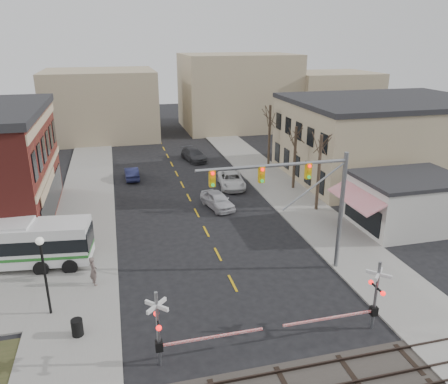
{
  "coord_description": "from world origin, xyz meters",
  "views": [
    {
      "loc": [
        -6.46,
        -21.12,
        14.75
      ],
      "look_at": [
        1.29,
        9.26,
        3.5
      ],
      "focal_mm": 35.0,
      "sensor_mm": 36.0,
      "label": 1
    }
  ],
  "objects_px": {
    "rr_crossing_west": "(167,329)",
    "car_c": "(231,180)",
    "rr_crossing_east": "(368,298)",
    "street_lamp": "(43,260)",
    "pedestrian_near": "(93,271)",
    "car_d": "(194,155)",
    "pedestrian_far": "(72,241)",
    "trash_bin": "(77,327)",
    "car_a": "(217,200)",
    "car_b": "(132,173)",
    "traffic_signal_mast": "(304,191)"
  },
  "relations": [
    {
      "from": "pedestrian_near",
      "to": "car_d",
      "type": "bearing_deg",
      "value": -44.67
    },
    {
      "from": "car_a",
      "to": "pedestrian_near",
      "type": "relative_size",
      "value": 2.34
    },
    {
      "from": "car_b",
      "to": "pedestrian_near",
      "type": "relative_size",
      "value": 2.13
    },
    {
      "from": "car_a",
      "to": "pedestrian_far",
      "type": "xyz_separation_m",
      "value": [
        -12.1,
        -6.07,
        0.25
      ]
    },
    {
      "from": "car_a",
      "to": "pedestrian_near",
      "type": "distance_m",
      "value": 15.13
    },
    {
      "from": "car_c",
      "to": "pedestrian_near",
      "type": "xyz_separation_m",
      "value": [
        -13.26,
        -16.23,
        0.33
      ]
    },
    {
      "from": "traffic_signal_mast",
      "to": "pedestrian_near",
      "type": "height_order",
      "value": "traffic_signal_mast"
    },
    {
      "from": "trash_bin",
      "to": "pedestrian_near",
      "type": "xyz_separation_m",
      "value": [
        0.72,
        4.88,
        0.49
      ]
    },
    {
      "from": "rr_crossing_west",
      "to": "trash_bin",
      "type": "bearing_deg",
      "value": 144.18
    },
    {
      "from": "rr_crossing_west",
      "to": "car_c",
      "type": "height_order",
      "value": "rr_crossing_west"
    },
    {
      "from": "trash_bin",
      "to": "car_a",
      "type": "relative_size",
      "value": 0.21
    },
    {
      "from": "rr_crossing_east",
      "to": "pedestrian_near",
      "type": "relative_size",
      "value": 2.97
    },
    {
      "from": "rr_crossing_west",
      "to": "pedestrian_near",
      "type": "bearing_deg",
      "value": 114.23
    },
    {
      "from": "street_lamp",
      "to": "pedestrian_far",
      "type": "relative_size",
      "value": 2.66
    },
    {
      "from": "rr_crossing_west",
      "to": "trash_bin",
      "type": "relative_size",
      "value": 6.11
    },
    {
      "from": "car_d",
      "to": "street_lamp",
      "type": "bearing_deg",
      "value": -126.34
    },
    {
      "from": "rr_crossing_east",
      "to": "trash_bin",
      "type": "relative_size",
      "value": 6.11
    },
    {
      "from": "traffic_signal_mast",
      "to": "car_a",
      "type": "bearing_deg",
      "value": 101.56
    },
    {
      "from": "traffic_signal_mast",
      "to": "car_d",
      "type": "height_order",
      "value": "traffic_signal_mast"
    },
    {
      "from": "car_a",
      "to": "pedestrian_far",
      "type": "bearing_deg",
      "value": -166.53
    },
    {
      "from": "car_b",
      "to": "rr_crossing_west",
      "type": "bearing_deg",
      "value": 88.99
    },
    {
      "from": "rr_crossing_east",
      "to": "rr_crossing_west",
      "type": "bearing_deg",
      "value": 179.86
    },
    {
      "from": "rr_crossing_east",
      "to": "pedestrian_far",
      "type": "height_order",
      "value": "rr_crossing_east"
    },
    {
      "from": "car_d",
      "to": "car_a",
      "type": "bearing_deg",
      "value": -104.65
    },
    {
      "from": "pedestrian_far",
      "to": "trash_bin",
      "type": "bearing_deg",
      "value": -113.27
    },
    {
      "from": "traffic_signal_mast",
      "to": "car_c",
      "type": "height_order",
      "value": "traffic_signal_mast"
    },
    {
      "from": "car_c",
      "to": "pedestrian_far",
      "type": "xyz_separation_m",
      "value": [
        -14.86,
        -11.41,
        0.26
      ]
    },
    {
      "from": "rr_crossing_west",
      "to": "rr_crossing_east",
      "type": "bearing_deg",
      "value": -0.14
    },
    {
      "from": "rr_crossing_east",
      "to": "car_d",
      "type": "bearing_deg",
      "value": 94.31
    },
    {
      "from": "car_a",
      "to": "traffic_signal_mast",
      "type": "bearing_deg",
      "value": -91.61
    },
    {
      "from": "car_b",
      "to": "pedestrian_far",
      "type": "relative_size",
      "value": 2.29
    },
    {
      "from": "traffic_signal_mast",
      "to": "rr_crossing_east",
      "type": "distance_m",
      "value": 7.5
    },
    {
      "from": "car_b",
      "to": "pedestrian_far",
      "type": "bearing_deg",
      "value": 71.81
    },
    {
      "from": "traffic_signal_mast",
      "to": "street_lamp",
      "type": "bearing_deg",
      "value": -176.58
    },
    {
      "from": "pedestrian_near",
      "to": "pedestrian_far",
      "type": "height_order",
      "value": "pedestrian_near"
    },
    {
      "from": "rr_crossing_east",
      "to": "car_b",
      "type": "xyz_separation_m",
      "value": [
        -10.58,
        29.44,
        -1.3
      ]
    },
    {
      "from": "street_lamp",
      "to": "car_b",
      "type": "bearing_deg",
      "value": 76.51
    },
    {
      "from": "rr_crossing_west",
      "to": "car_a",
      "type": "height_order",
      "value": "rr_crossing_west"
    },
    {
      "from": "rr_crossing_west",
      "to": "rr_crossing_east",
      "type": "height_order",
      "value": "same"
    },
    {
      "from": "car_c",
      "to": "trash_bin",
      "type": "bearing_deg",
      "value": -116.61
    },
    {
      "from": "car_a",
      "to": "car_b",
      "type": "bearing_deg",
      "value": 110.67
    },
    {
      "from": "car_c",
      "to": "pedestrian_near",
      "type": "distance_m",
      "value": 20.96
    },
    {
      "from": "rr_crossing_east",
      "to": "car_d",
      "type": "xyz_separation_m",
      "value": [
        -2.65,
        35.2,
        -1.25
      ]
    },
    {
      "from": "traffic_signal_mast",
      "to": "car_c",
      "type": "relative_size",
      "value": 1.82
    },
    {
      "from": "pedestrian_near",
      "to": "rr_crossing_west",
      "type": "bearing_deg",
      "value": -177.75
    },
    {
      "from": "car_a",
      "to": "car_b",
      "type": "distance_m",
      "value": 12.68
    },
    {
      "from": "rr_crossing_east",
      "to": "street_lamp",
      "type": "relative_size",
      "value": 1.2
    },
    {
      "from": "street_lamp",
      "to": "car_d",
      "type": "xyz_separation_m",
      "value": [
        13.67,
        29.69,
        -2.71
      ]
    },
    {
      "from": "car_d",
      "to": "pedestrian_far",
      "type": "bearing_deg",
      "value": -131.72
    },
    {
      "from": "traffic_signal_mast",
      "to": "car_b",
      "type": "height_order",
      "value": "traffic_signal_mast"
    }
  ]
}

